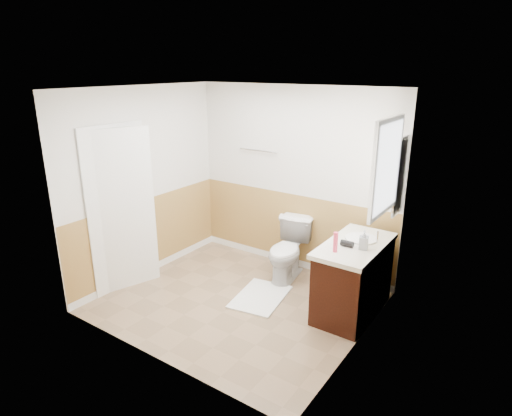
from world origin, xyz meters
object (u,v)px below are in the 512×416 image
Objects in this scene: bath_mat at (260,297)px; vanity_cabinet at (353,280)px; toilet at (288,250)px; soap_dispenser at (364,240)px; lotion_bottle at (335,242)px.

bath_mat is 1.16m from vanity_cabinet.
vanity_cabinet is at bearing -25.81° from toilet.
lotion_bottle is at bearing -132.61° from soap_dispenser.
bath_mat is 3.64× the size of lotion_bottle.
vanity_cabinet is at bearing 73.44° from lotion_bottle.
lotion_bottle reaches higher than bath_mat.
toilet is at bearing 160.91° from soap_dispenser.
soap_dispenser is at bearing -28.58° from toilet.
lotion_bottle reaches higher than soap_dispenser.
lotion_bottle is at bearing -106.56° from vanity_cabinet.
vanity_cabinet reaches higher than bath_mat.
soap_dispenser is at bearing 12.13° from bath_mat.
bath_mat is at bearing -99.49° from toilet.
bath_mat is 3.82× the size of soap_dispenser.
soap_dispenser is (0.22, 0.24, -0.01)m from lotion_bottle.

